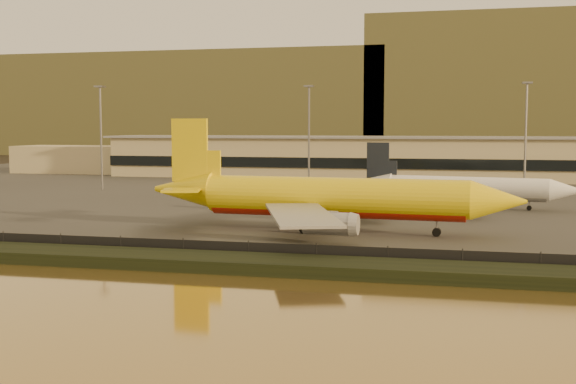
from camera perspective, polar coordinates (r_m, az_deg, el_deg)
name	(u,v)px	position (r m, az deg, el deg)	size (l,w,h in m)	color
ground	(262,244)	(96.56, -2.10, -4.15)	(900.00, 900.00, 0.00)	black
embankment	(221,262)	(80.43, -5.33, -5.56)	(320.00, 7.00, 1.40)	black
tarmac	(358,186)	(189.21, 5.54, 0.44)	(320.00, 220.00, 0.20)	#2D2D2D
perimeter_fence	(232,251)	(84.06, -4.46, -4.67)	(300.00, 0.05, 2.20)	black
terminal_building	(324,157)	(221.23, 2.89, 2.74)	(202.00, 25.00, 12.60)	tan
apron_light_masts	(412,126)	(167.18, 9.78, 5.12)	(152.20, 12.20, 25.40)	slate
distant_hills	(379,100)	(434.60, 7.24, 7.22)	(470.00, 160.00, 70.00)	brown
dhl_cargo_jet	(328,198)	(105.99, 3.19, -0.49)	(55.91, 54.74, 16.71)	#DDC10B
white_narrowbody_jet	(463,188)	(141.89, 13.68, 0.27)	(42.84, 41.36, 12.33)	white
gse_vehicle_yellow	(367,210)	(126.55, 6.30, -1.44)	(4.17, 1.88, 1.88)	#DDC10B
gse_vehicle_white	(220,204)	(136.97, -5.41, -0.94)	(4.05, 1.82, 1.82)	white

